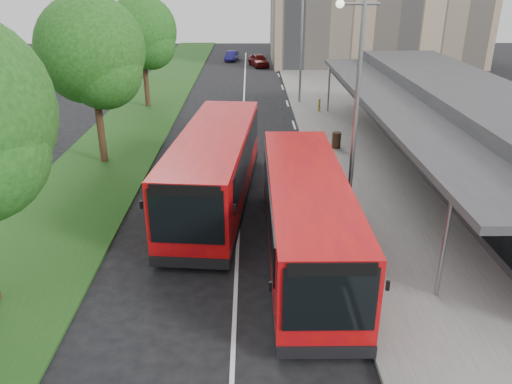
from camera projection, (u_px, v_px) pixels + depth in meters
ground at (237, 249)px, 17.40m from camera, size 120.00×120.00×0.00m
pavement at (327, 109)px, 35.82m from camera, size 5.00×80.00×0.15m
grass_verge at (146, 110)px, 35.68m from camera, size 5.00×80.00×0.10m
lane_centre_line at (243, 129)px, 31.18m from camera, size 0.12×70.00×0.01m
kerb_dashes at (290, 113)px, 34.90m from camera, size 0.12×56.00×0.01m
station_building at (465, 128)px, 24.08m from camera, size 7.70×26.00×4.00m
tree_mid at (92, 57)px, 23.56m from camera, size 5.08×5.08×8.17m
tree_far at (142, 36)px, 34.68m from camera, size 4.84×4.84×7.79m
lamp_post_near at (354, 102)px, 17.43m from camera, size 1.44×0.28×8.00m
lamp_post_far at (300, 39)px, 35.80m from camera, size 1.44×0.28×8.00m
bus_main at (306, 217)px, 16.32m from camera, size 2.81×10.34×2.92m
bus_second at (215, 168)px, 20.32m from camera, size 3.80×11.15×3.10m
litter_bin at (336, 140)px, 27.16m from camera, size 0.62×0.62×0.88m
bollard at (319, 105)px, 34.69m from camera, size 0.17×0.17×0.86m
car_near at (259, 60)px, 53.22m from camera, size 2.50×4.15×1.32m
car_far at (232, 56)px, 57.00m from camera, size 1.60×3.36×1.06m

